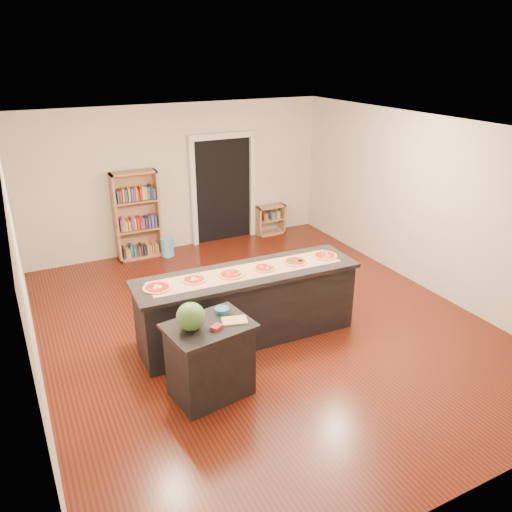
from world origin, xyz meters
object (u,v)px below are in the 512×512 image
side_counter (210,360)px  watermelon (191,317)px  kitchen_island (248,305)px  bookshelf (137,216)px  waste_bin (167,247)px  low_shelf (270,220)px

side_counter → watermelon: size_ratio=2.97×
kitchen_island → watermelon: watermelon is taller
kitchen_island → side_counter: bearing=-133.3°
bookshelf → waste_bin: bearing=-21.9°
side_counter → waste_bin: side_counter is taller
bookshelf → watermelon: size_ratio=5.33×
side_counter → low_shelf: size_ratio=1.46×
side_counter → bookshelf: bookshelf is taller
side_counter → waste_bin: bearing=70.7°
bookshelf → low_shelf: 2.89m
bookshelf → low_shelf: bookshelf is taller
kitchen_island → low_shelf: (2.25, 3.55, -0.18)m
bookshelf → watermelon: (-0.54, -4.45, 0.24)m
kitchen_island → side_counter: kitchen_island is taller
bookshelf → low_shelf: size_ratio=2.62×
low_shelf → watermelon: size_ratio=2.04×
kitchen_island → bookshelf: bearing=101.4°
kitchen_island → watermelon: (-1.12, -0.91, 0.57)m
kitchen_island → low_shelf: size_ratio=4.75×
low_shelf → watermelon: watermelon is taller
kitchen_island → watermelon: 1.56m
waste_bin → watermelon: (-1.02, -4.26, 0.90)m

